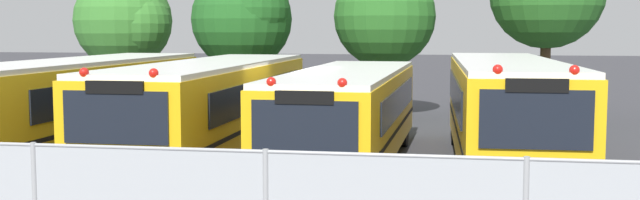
# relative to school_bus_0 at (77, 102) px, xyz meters

# --- Properties ---
(ground_plane) EXTENTS (160.00, 160.00, 0.00)m
(ground_plane) POSITION_rel_school_bus_0_xyz_m (5.62, -0.08, -1.42)
(ground_plane) COLOR #38383D
(school_bus_0) EXTENTS (2.74, 11.72, 2.69)m
(school_bus_0) POSITION_rel_school_bus_0_xyz_m (0.00, 0.00, 0.00)
(school_bus_0) COLOR yellow
(school_bus_0) RESTS_ON ground_plane
(school_bus_1) EXTENTS (2.60, 11.61, 2.66)m
(school_bus_1) POSITION_rel_school_bus_0_xyz_m (3.76, 0.05, -0.01)
(school_bus_1) COLOR yellow
(school_bus_1) RESTS_ON ground_plane
(school_bus_2) EXTENTS (2.65, 10.42, 2.51)m
(school_bus_2) POSITION_rel_school_bus_0_xyz_m (7.38, -0.33, -0.09)
(school_bus_2) COLOR yellow
(school_bus_2) RESTS_ON ground_plane
(school_bus_3) EXTENTS (2.69, 10.87, 2.76)m
(school_bus_3) POSITION_rel_school_bus_0_xyz_m (11.17, 0.09, 0.04)
(school_bus_3) COLOR yellow
(school_bus_3) RESTS_ON ground_plane
(tree_0) EXTENTS (4.05, 3.94, 5.68)m
(tree_0) POSITION_rel_school_bus_0_xyz_m (-3.13, 10.15, 2.25)
(tree_0) COLOR #4C3823
(tree_0) RESTS_ON ground_plane
(tree_1) EXTENTS (3.83, 3.83, 5.67)m
(tree_1) POSITION_rel_school_bus_0_xyz_m (2.11, 9.08, 2.44)
(tree_1) COLOR #4C3823
(tree_1) RESTS_ON ground_plane
(tree_2) EXTENTS (3.89, 3.89, 5.80)m
(tree_2) POSITION_rel_school_bus_0_xyz_m (7.26, 10.19, 2.45)
(tree_2) COLOR #4C3823
(tree_2) RESTS_ON ground_plane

